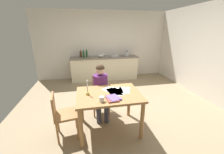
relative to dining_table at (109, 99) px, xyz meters
name	(u,v)px	position (x,y,z in m)	size (l,w,h in m)	color
ground_plane	(118,108)	(0.36, 0.77, -0.67)	(5.20, 5.20, 0.04)	#937F60
wall_back	(103,45)	(0.36, 3.37, 0.65)	(5.20, 0.12, 2.60)	silver
wall_right	(214,53)	(2.96, 0.77, 0.65)	(0.12, 5.20, 2.60)	silver
kitchen_counter	(105,68)	(0.36, 3.01, -0.20)	(2.58, 0.64, 0.90)	beige
dining_table	(109,99)	(0.00, 0.00, 0.00)	(1.17, 0.86, 0.77)	#9E7042
chair_at_table	(101,92)	(-0.08, 0.67, -0.16)	(0.42, 0.42, 0.88)	#9E7042
person_seated	(101,88)	(-0.08, 0.53, 0.03)	(0.33, 0.60, 1.19)	#592666
chair_side_empty	(62,114)	(-0.85, -0.04, -0.18)	(0.45, 0.45, 0.86)	#9E7042
coffee_mug	(102,99)	(-0.16, -0.28, 0.17)	(0.12, 0.08, 0.09)	white
candlestick	(88,91)	(-0.38, 0.02, 0.20)	(0.06, 0.06, 0.28)	gold
book_magazine	(114,98)	(0.05, -0.22, 0.14)	(0.19, 0.23, 0.03)	#6D55BD
book_cookery	(112,99)	(0.02, -0.23, 0.13)	(0.18, 0.26, 0.02)	brown
paper_letter	(115,93)	(0.12, 0.00, 0.12)	(0.21, 0.30, 0.00)	white
paper_bill	(116,90)	(0.17, 0.13, 0.12)	(0.21, 0.30, 0.00)	white
paper_envelope	(110,90)	(0.06, 0.15, 0.12)	(0.21, 0.30, 0.00)	white
paper_receipt	(124,90)	(0.32, 0.09, 0.12)	(0.21, 0.30, 0.00)	white
paper_notice	(118,92)	(0.18, 0.04, 0.12)	(0.21, 0.30, 0.00)	white
paper_flyer	(113,91)	(0.10, 0.09, 0.12)	(0.21, 0.30, 0.00)	white
sink_unit	(114,56)	(0.74, 3.01, 0.27)	(0.36, 0.36, 0.24)	#B2B7BC
bottle_oil	(81,54)	(-0.53, 3.09, 0.36)	(0.08, 0.08, 0.28)	#593319
bottle_vinegar	(84,54)	(-0.43, 2.99, 0.37)	(0.07, 0.07, 0.30)	#194C23
bottle_wine_red	(87,54)	(-0.31, 3.08, 0.38)	(0.07, 0.07, 0.30)	#194C23
mixing_bowl	(101,56)	(0.23, 2.99, 0.30)	(0.21, 0.21, 0.10)	white
stovetop_kettle	(127,53)	(1.25, 3.01, 0.35)	(0.18, 0.18, 0.22)	#B7BABF
wine_glass_near_sink	(105,53)	(0.41, 3.16, 0.36)	(0.07, 0.07, 0.15)	silver
wine_glass_by_kettle	(102,53)	(0.29, 3.16, 0.36)	(0.07, 0.07, 0.15)	silver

